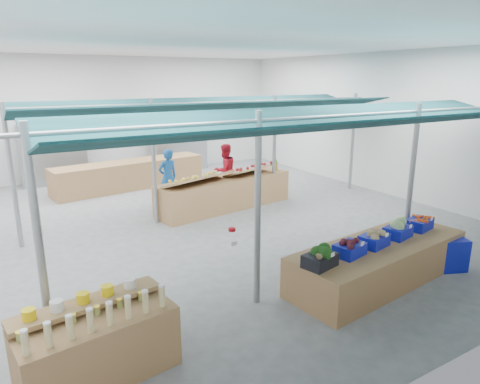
{
  "coord_description": "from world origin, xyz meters",
  "views": [
    {
      "loc": [
        -4.37,
        -9.12,
        3.44
      ],
      "look_at": [
        0.13,
        -1.6,
        1.1
      ],
      "focal_mm": 32.0,
      "sensor_mm": 36.0,
      "label": 1
    }
  ],
  "objects_px": {
    "fruit_counter": "(225,193)",
    "vendor_right": "(225,170)",
    "crate_stack": "(452,254)",
    "vendor_left": "(168,177)",
    "veg_counter": "(379,262)",
    "bottle_shelf": "(97,343)"
  },
  "relations": [
    {
      "from": "bottle_shelf",
      "to": "veg_counter",
      "type": "bearing_deg",
      "value": -7.38
    },
    {
      "from": "crate_stack",
      "to": "fruit_counter",
      "type": "bearing_deg",
      "value": 106.84
    },
    {
      "from": "bottle_shelf",
      "to": "fruit_counter",
      "type": "bearing_deg",
      "value": 40.81
    },
    {
      "from": "vendor_left",
      "to": "vendor_right",
      "type": "relative_size",
      "value": 1.0
    },
    {
      "from": "fruit_counter",
      "to": "vendor_right",
      "type": "bearing_deg",
      "value": 52.76
    },
    {
      "from": "vendor_right",
      "to": "vendor_left",
      "type": "bearing_deg",
      "value": -8.63
    },
    {
      "from": "crate_stack",
      "to": "vendor_left",
      "type": "height_order",
      "value": "vendor_left"
    },
    {
      "from": "vendor_right",
      "to": "crate_stack",
      "type": "bearing_deg",
      "value": 90.59
    },
    {
      "from": "bottle_shelf",
      "to": "vendor_left",
      "type": "bearing_deg",
      "value": 53.99
    },
    {
      "from": "bottle_shelf",
      "to": "crate_stack",
      "type": "bearing_deg",
      "value": -10.98
    },
    {
      "from": "veg_counter",
      "to": "fruit_counter",
      "type": "relative_size",
      "value": 0.91
    },
    {
      "from": "vendor_left",
      "to": "crate_stack",
      "type": "bearing_deg",
      "value": 104.78
    },
    {
      "from": "bottle_shelf",
      "to": "crate_stack",
      "type": "relative_size",
      "value": 3.06
    },
    {
      "from": "vendor_left",
      "to": "vendor_right",
      "type": "height_order",
      "value": "same"
    },
    {
      "from": "fruit_counter",
      "to": "vendor_left",
      "type": "distance_m",
      "value": 1.67
    },
    {
      "from": "fruit_counter",
      "to": "crate_stack",
      "type": "distance_m",
      "value": 5.8
    },
    {
      "from": "veg_counter",
      "to": "vendor_right",
      "type": "relative_size",
      "value": 2.26
    },
    {
      "from": "crate_stack",
      "to": "vendor_left",
      "type": "bearing_deg",
      "value": 113.42
    },
    {
      "from": "fruit_counter",
      "to": "crate_stack",
      "type": "relative_size",
      "value": 6.49
    },
    {
      "from": "crate_stack",
      "to": "vendor_right",
      "type": "relative_size",
      "value": 0.39
    },
    {
      "from": "veg_counter",
      "to": "fruit_counter",
      "type": "distance_m",
      "value": 5.16
    },
    {
      "from": "veg_counter",
      "to": "vendor_left",
      "type": "bearing_deg",
      "value": 96.15
    }
  ]
}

